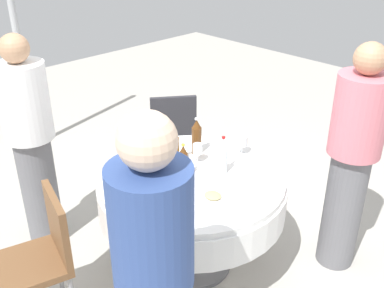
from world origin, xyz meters
TOP-DOWN VIEW (x-y plane):
  - ground_plane at (0.00, 0.00)m, footprint 10.00×10.00m
  - dining_table at (0.00, 0.00)m, footprint 1.25×1.25m
  - bottle_amber_left at (0.19, -0.03)m, footprint 0.06×0.06m
  - bottle_clear_right at (-0.11, -0.17)m, footprint 0.06×0.06m
  - bottle_brown_mid at (0.02, 0.05)m, footprint 0.06×0.06m
  - bottle_brown_west at (0.21, -0.25)m, footprint 0.07×0.07m
  - bottle_clear_outer at (-0.05, 0.48)m, footprint 0.06×0.06m
  - wine_glass_west at (0.25, 0.47)m, footprint 0.06×0.06m
  - wine_glass_outer at (-0.03, -0.46)m, footprint 0.07×0.07m
  - wine_glass_far at (0.11, 0.46)m, footprint 0.08×0.08m
  - wine_glass_east at (0.11, -0.16)m, footprint 0.07×0.07m
  - wine_glass_south at (-0.08, 0.30)m, footprint 0.07×0.07m
  - plate_south at (-0.28, 0.10)m, footprint 0.24×0.24m
  - plate_rear at (0.26, 0.23)m, footprint 0.24×0.24m
  - fork_right at (0.40, -0.23)m, footprint 0.07×0.18m
  - person_left at (-0.68, 0.88)m, footprint 0.34×0.34m
  - person_right at (-0.70, -0.78)m, footprint 0.34×0.34m
  - person_mid at (0.99, 0.61)m, footprint 0.34×0.34m
  - chair_far at (0.26, 0.95)m, footprint 0.49×0.49m
  - chair_east at (0.97, -0.70)m, footprint 0.56×0.56m
  - tent_pole_main at (2.55, -0.09)m, footprint 0.07×0.07m

SIDE VIEW (x-z plane):
  - ground_plane at x=0.00m, z-range 0.00..0.00m
  - chair_far at x=0.26m, z-range 0.08..0.95m
  - chair_east at x=0.97m, z-range 0.08..0.95m
  - dining_table at x=0.00m, z-range 0.22..0.96m
  - fork_right at x=0.40m, z-range 0.74..0.74m
  - plate_rear at x=0.26m, z-range 0.73..0.77m
  - plate_south at x=-0.28m, z-range 0.73..0.77m
  - wine_glass_west at x=0.25m, z-range 0.77..0.90m
  - wine_glass_east at x=0.11m, z-range 0.77..0.91m
  - wine_glass_south at x=-0.08m, z-range 0.77..0.91m
  - wine_glass_outer at x=-0.03m, z-range 0.77..0.91m
  - person_mid at x=0.99m, z-range 0.04..1.64m
  - person_right at x=-0.70m, z-range 0.04..1.65m
  - bottle_brown_mid at x=0.02m, z-range 0.73..0.98m
  - wine_glass_far at x=0.11m, z-range 0.78..0.93m
  - bottle_clear_right at x=-0.11m, z-range 0.73..1.00m
  - bottle_brown_west at x=0.21m, z-range 0.73..1.00m
  - bottle_amber_left at x=0.19m, z-range 0.73..1.02m
  - bottle_clear_outer at x=-0.05m, z-range 0.73..1.02m
  - person_left at x=-0.68m, z-range 0.05..1.71m
  - tent_pole_main at x=2.55m, z-range 0.00..2.60m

